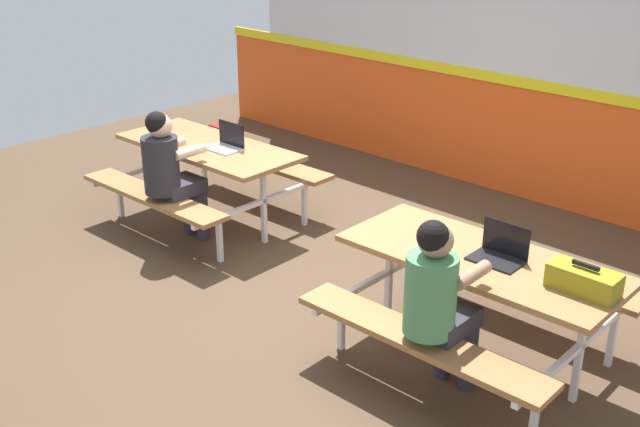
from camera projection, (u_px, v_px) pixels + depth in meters
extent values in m
cube|color=#4C3826|center=(311.00, 282.00, 6.11)|extent=(10.00, 10.00, 0.02)
cube|color=#E55119|center=(505.00, 138.00, 7.76)|extent=(8.00, 0.12, 1.10)
cube|color=yellow|center=(507.00, 80.00, 7.48)|extent=(8.00, 0.03, 0.10)
cube|color=#9E6B3D|center=(208.00, 147.00, 6.94)|extent=(1.79, 0.79, 0.04)
cube|color=#9E6B3D|center=(152.00, 196.00, 6.62)|extent=(1.69, 0.32, 0.04)
cube|color=#9E6B3D|center=(260.00, 160.00, 7.48)|extent=(1.69, 0.32, 0.04)
cube|color=white|center=(163.00, 168.00, 7.52)|extent=(0.04, 0.04, 0.70)
cube|color=white|center=(162.00, 164.00, 7.51)|extent=(0.07, 1.55, 0.04)
cube|color=white|center=(120.00, 196.00, 7.23)|extent=(0.04, 0.04, 0.41)
cube|color=white|center=(204.00, 169.00, 7.92)|extent=(0.04, 0.04, 0.41)
cube|color=white|center=(264.00, 205.00, 6.65)|extent=(0.04, 0.04, 0.70)
cube|color=white|center=(264.00, 201.00, 6.63)|extent=(0.07, 1.55, 0.04)
cube|color=white|center=(219.00, 239.00, 6.36)|extent=(0.04, 0.04, 0.41)
cube|color=white|center=(304.00, 204.00, 7.05)|extent=(0.04, 0.04, 0.41)
cube|color=#9E6B3D|center=(481.00, 259.00, 4.85)|extent=(1.79, 0.79, 0.04)
cube|color=#9E6B3D|center=(419.00, 339.00, 4.53)|extent=(1.69, 0.32, 0.04)
cube|color=#9E6B3D|center=(526.00, 267.00, 5.40)|extent=(1.69, 0.32, 0.04)
cube|color=white|center=(389.00, 276.00, 5.43)|extent=(0.04, 0.04, 0.70)
cube|color=white|center=(389.00, 271.00, 5.42)|extent=(0.07, 1.55, 0.04)
cube|color=white|center=(341.00, 322.00, 5.14)|extent=(0.04, 0.04, 0.41)
cube|color=white|center=(430.00, 270.00, 5.84)|extent=(0.04, 0.04, 0.41)
cube|color=white|center=(580.00, 351.00, 4.56)|extent=(0.04, 0.04, 0.70)
cube|color=white|center=(581.00, 346.00, 4.54)|extent=(0.07, 1.55, 0.04)
cube|color=white|center=(535.00, 412.00, 4.27)|extent=(0.04, 0.04, 0.41)
cube|color=white|center=(612.00, 338.00, 4.96)|extent=(0.04, 0.04, 0.41)
cylinder|color=#2D2D38|center=(189.00, 210.00, 6.87)|extent=(0.11, 0.11, 0.45)
cylinder|color=#2D2D38|center=(202.00, 215.00, 6.76)|extent=(0.11, 0.11, 0.45)
cube|color=#2D2D38|center=(180.00, 187.00, 6.60)|extent=(0.31, 0.39, 0.12)
cylinder|color=#26262B|center=(161.00, 165.00, 6.39)|extent=(0.30, 0.30, 0.48)
cylinder|color=beige|center=(169.00, 145.00, 6.58)|extent=(0.09, 0.30, 0.08)
cylinder|color=beige|center=(190.00, 152.00, 6.41)|extent=(0.09, 0.30, 0.08)
sphere|color=beige|center=(160.00, 126.00, 6.28)|extent=(0.20, 0.20, 0.20)
sphere|color=black|center=(156.00, 123.00, 6.24)|extent=(0.18, 0.18, 0.18)
cylinder|color=#2D2D38|center=(443.00, 345.00, 4.85)|extent=(0.11, 0.11, 0.45)
cylinder|color=#2D2D38|center=(468.00, 356.00, 4.74)|extent=(0.11, 0.11, 0.45)
cube|color=#2D2D38|center=(445.00, 320.00, 4.58)|extent=(0.31, 0.39, 0.12)
cylinder|color=#4C8C59|center=(430.00, 295.00, 4.37)|extent=(0.30, 0.30, 0.48)
cylinder|color=#A57A5B|center=(431.00, 260.00, 4.56)|extent=(0.09, 0.30, 0.08)
cylinder|color=#A57A5B|center=(472.00, 275.00, 4.38)|extent=(0.09, 0.30, 0.08)
sphere|color=#A57A5B|center=(436.00, 240.00, 4.26)|extent=(0.20, 0.20, 0.20)
sphere|color=black|center=(433.00, 236.00, 4.22)|extent=(0.18, 0.18, 0.18)
cube|color=silver|center=(223.00, 149.00, 6.80)|extent=(0.32, 0.23, 0.01)
cube|color=black|center=(231.00, 134.00, 6.83)|extent=(0.32, 0.01, 0.21)
cube|color=black|center=(496.00, 260.00, 4.78)|extent=(0.32, 0.23, 0.01)
cube|color=black|center=(506.00, 239.00, 4.80)|extent=(0.32, 0.01, 0.21)
cube|color=olive|center=(584.00, 280.00, 4.40)|extent=(0.40, 0.18, 0.14)
cube|color=black|center=(586.00, 265.00, 4.37)|extent=(0.16, 0.02, 0.02)
cube|color=maroon|center=(224.00, 145.00, 8.61)|extent=(0.30, 0.18, 0.44)
cube|color=maroon|center=(232.00, 148.00, 8.71)|extent=(0.21, 0.04, 0.19)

